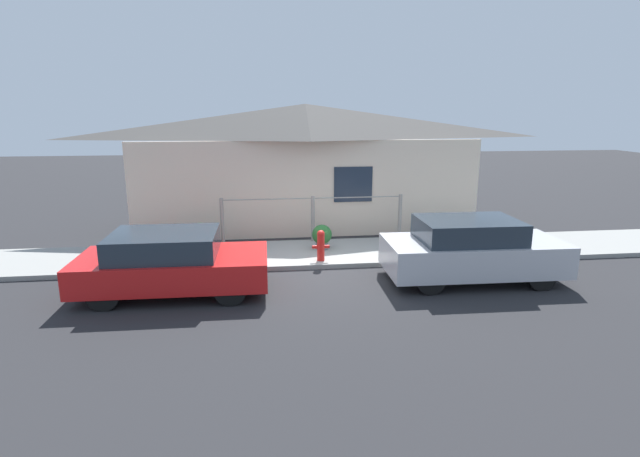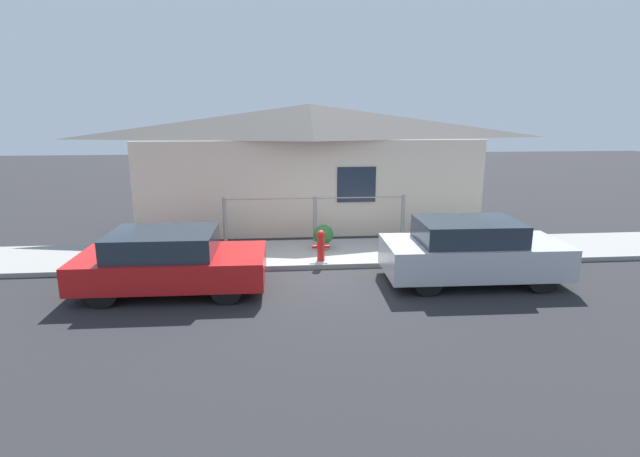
# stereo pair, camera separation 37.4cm
# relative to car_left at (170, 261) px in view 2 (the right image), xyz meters

# --- Properties ---
(ground_plane) EXTENTS (60.00, 60.00, 0.00)m
(ground_plane) POSITION_rel_car_left_xyz_m (3.19, 1.10, -0.64)
(ground_plane) COLOR #262628
(sidewalk) EXTENTS (24.00, 2.27, 0.11)m
(sidewalk) POSITION_rel_car_left_xyz_m (3.19, 2.24, -0.58)
(sidewalk) COLOR gray
(sidewalk) RESTS_ON ground_plane
(house) EXTENTS (10.34, 2.23, 3.74)m
(house) POSITION_rel_car_left_xyz_m (3.19, 5.03, 2.37)
(house) COLOR beige
(house) RESTS_ON ground_plane
(fence) EXTENTS (4.90, 0.10, 1.23)m
(fence) POSITION_rel_car_left_xyz_m (3.19, 3.23, 0.15)
(fence) COLOR gray
(fence) RESTS_ON sidewalk
(car_left) EXTENTS (3.74, 1.83, 1.25)m
(car_left) POSITION_rel_car_left_xyz_m (0.00, 0.00, 0.00)
(car_left) COLOR red
(car_left) RESTS_ON ground_plane
(car_right) EXTENTS (3.78, 1.76, 1.35)m
(car_right) POSITION_rel_car_left_xyz_m (6.25, 0.00, 0.04)
(car_right) COLOR #B7B7BC
(car_right) RESTS_ON ground_plane
(fire_hydrant) EXTENTS (0.41, 0.18, 0.74)m
(fire_hydrant) POSITION_rel_car_left_xyz_m (3.18, 1.44, -0.14)
(fire_hydrant) COLOR red
(fire_hydrant) RESTS_ON sidewalk
(potted_plant_near_hydrant) EXTENTS (0.50, 0.50, 0.64)m
(potted_plant_near_hydrant) POSITION_rel_car_left_xyz_m (3.33, 2.41, -0.18)
(potted_plant_near_hydrant) COLOR slate
(potted_plant_near_hydrant) RESTS_ON sidewalk
(potted_plant_by_fence) EXTENTS (0.54, 0.54, 0.67)m
(potted_plant_by_fence) POSITION_rel_car_left_xyz_m (0.26, 2.86, -0.15)
(potted_plant_by_fence) COLOR slate
(potted_plant_by_fence) RESTS_ON sidewalk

